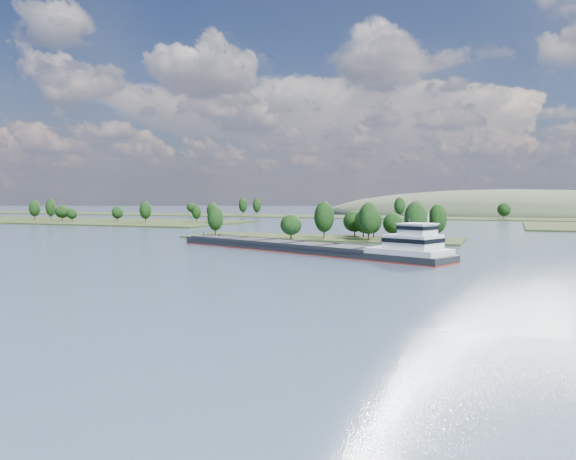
% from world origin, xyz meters
% --- Properties ---
extents(ground, '(1800.00, 1800.00, 0.00)m').
position_xyz_m(ground, '(0.00, 120.00, 0.00)').
color(ground, '#3C4F69').
rests_on(ground, ground).
extents(tree_island, '(100.00, 32.42, 14.21)m').
position_xyz_m(tree_island, '(7.40, 179.01, 3.84)').
color(tree_island, '#222D14').
rests_on(tree_island, ground).
extents(left_bank, '(300.00, 80.00, 15.01)m').
position_xyz_m(left_bank, '(-228.84, 259.95, 0.88)').
color(left_bank, '#222D14').
rests_on(left_bank, ground).
extents(back_shoreline, '(900.00, 60.00, 15.82)m').
position_xyz_m(back_shoreline, '(9.46, 399.78, 0.85)').
color(back_shoreline, '#222D14').
rests_on(back_shoreline, ground).
extents(hill_west, '(320.00, 160.00, 44.00)m').
position_xyz_m(hill_west, '(60.00, 500.00, 0.00)').
color(hill_west, '#3A4630').
rests_on(hill_west, ground).
extents(cargo_barge, '(88.57, 45.06, 12.37)m').
position_xyz_m(cargo_barge, '(15.69, 129.71, 1.56)').
color(cargo_barge, black).
rests_on(cargo_barge, ground).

